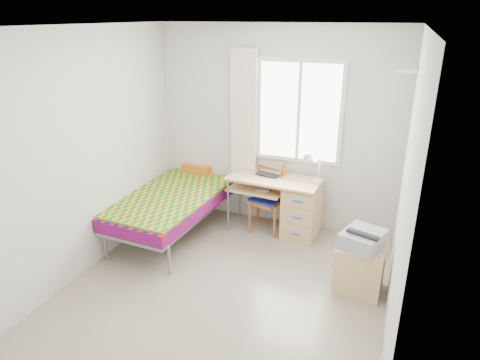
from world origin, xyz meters
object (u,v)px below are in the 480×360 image
cabinet (359,268)px  printer (363,239)px  chair (268,195)px  bed (180,195)px  desk (297,206)px

cabinet → printer: 0.35m
chair → cabinet: (1.29, -0.97, -0.23)m
bed → desk: 1.53m
chair → printer: chair is taller
desk → chair: chair is taller
bed → desk: size_ratio=1.87×
desk → chair: bearing=-178.7°
printer → bed: bearing=-176.3°
desk → bed: bearing=-163.4°
bed → chair: (1.10, 0.35, 0.02)m
chair → desk: bearing=14.8°
chair → printer: bearing=-19.7°
bed → printer: size_ratio=4.47×
desk → printer: size_ratio=2.39×
printer → chair: bearing=161.2°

